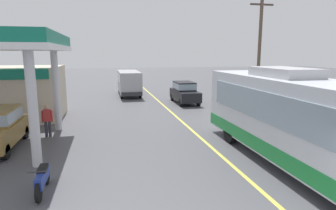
{
  "coord_description": "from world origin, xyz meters",
  "views": [
    {
      "loc": [
        -4.65,
        -4.24,
        4.25
      ],
      "look_at": [
        -1.5,
        10.0,
        1.6
      ],
      "focal_mm": 30.64,
      "sensor_mm": 36.0,
      "label": 1
    }
  ],
  "objects_px": {
    "car_trailing_behind_bus": "(185,91)",
    "coach_bus_main": "(297,123)",
    "minibus_opposing_lane": "(129,81)",
    "motorcycle_parked_forecourt": "(42,179)",
    "pedestrian_near_pump": "(47,119)"
  },
  "relations": [
    {
      "from": "motorcycle_parked_forecourt",
      "to": "car_trailing_behind_bus",
      "type": "bearing_deg",
      "value": 59.4
    },
    {
      "from": "minibus_opposing_lane",
      "to": "pedestrian_near_pump",
      "type": "relative_size",
      "value": 3.69
    },
    {
      "from": "pedestrian_near_pump",
      "to": "car_trailing_behind_bus",
      "type": "relative_size",
      "value": 0.4
    },
    {
      "from": "motorcycle_parked_forecourt",
      "to": "coach_bus_main",
      "type": "bearing_deg",
      "value": 0.75
    },
    {
      "from": "car_trailing_behind_bus",
      "to": "coach_bus_main",
      "type": "bearing_deg",
      "value": -89.05
    },
    {
      "from": "minibus_opposing_lane",
      "to": "motorcycle_parked_forecourt",
      "type": "height_order",
      "value": "minibus_opposing_lane"
    },
    {
      "from": "minibus_opposing_lane",
      "to": "car_trailing_behind_bus",
      "type": "height_order",
      "value": "minibus_opposing_lane"
    },
    {
      "from": "motorcycle_parked_forecourt",
      "to": "car_trailing_behind_bus",
      "type": "height_order",
      "value": "car_trailing_behind_bus"
    },
    {
      "from": "coach_bus_main",
      "to": "car_trailing_behind_bus",
      "type": "bearing_deg",
      "value": 90.95
    },
    {
      "from": "motorcycle_parked_forecourt",
      "to": "pedestrian_near_pump",
      "type": "xyz_separation_m",
      "value": [
        -0.96,
        6.36,
        0.49
      ]
    },
    {
      "from": "coach_bus_main",
      "to": "pedestrian_near_pump",
      "type": "bearing_deg",
      "value": 147.61
    },
    {
      "from": "coach_bus_main",
      "to": "car_trailing_behind_bus",
      "type": "relative_size",
      "value": 2.63
    },
    {
      "from": "minibus_opposing_lane",
      "to": "motorcycle_parked_forecourt",
      "type": "relative_size",
      "value": 3.41
    },
    {
      "from": "minibus_opposing_lane",
      "to": "car_trailing_behind_bus",
      "type": "xyz_separation_m",
      "value": [
        4.27,
        -5.63,
        -0.46
      ]
    },
    {
      "from": "pedestrian_near_pump",
      "to": "coach_bus_main",
      "type": "bearing_deg",
      "value": -32.39
    }
  ]
}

